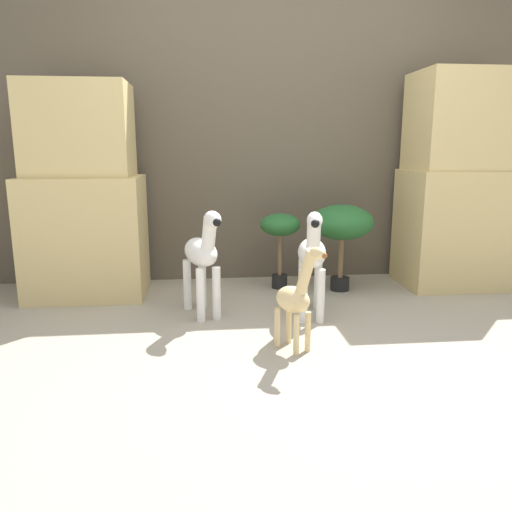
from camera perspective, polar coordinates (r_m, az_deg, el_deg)
The scene contains 9 objects.
ground_plane at distance 2.70m, azimuth 6.31°, elevation -10.89°, with size 14.00×14.00×0.00m, color #9E937F.
wall_back at distance 4.08m, azimuth 1.81°, elevation 12.86°, with size 6.40×0.08×2.20m.
rock_pillar_left at distance 3.75m, azimuth -19.09°, elevation 6.06°, with size 0.81×0.58×1.50m.
rock_pillar_right at distance 4.13m, azimuth 22.31°, elevation 7.46°, with size 0.81×0.58×1.61m.
zebra_right at distance 3.13m, azimuth 6.42°, elevation -0.04°, with size 0.24×0.53×0.70m.
zebra_left at distance 3.15m, azimuth -6.15°, elevation 0.06°, with size 0.29×0.53×0.70m.
giraffe_figurine at distance 2.62m, azimuth 4.59°, elevation -4.74°, with size 0.26×0.33×0.58m.
potted_palm_front at distance 3.75m, azimuth 9.80°, elevation 3.55°, with size 0.47×0.47×0.65m.
potted_palm_back at distance 3.76m, azimuth 2.77°, elevation 2.98°, with size 0.30×0.30×0.58m.
Camera 1 is at (-0.54, -2.42, 1.06)m, focal length 35.00 mm.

